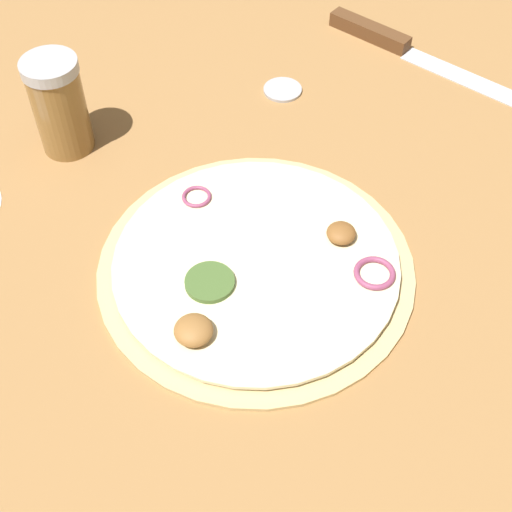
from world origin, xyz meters
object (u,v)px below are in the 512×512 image
at_px(pizza, 256,265).
at_px(loose_cap, 283,89).
at_px(spice_jar, 59,105).
at_px(knife, 393,43).

xyz_separation_m(pizza, loose_cap, (-0.26, -0.06, -0.00)).
bearing_deg(loose_cap, spice_jar, -48.88).
height_order(pizza, loose_cap, pizza).
bearing_deg(knife, spice_jar, -114.88).
height_order(knife, loose_cap, knife).
height_order(pizza, spice_jar, spice_jar).
relative_size(pizza, loose_cap, 6.56).
bearing_deg(knife, pizza, -76.54).
xyz_separation_m(pizza, spice_jar, (-0.10, -0.25, 0.05)).
relative_size(pizza, spice_jar, 2.75).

